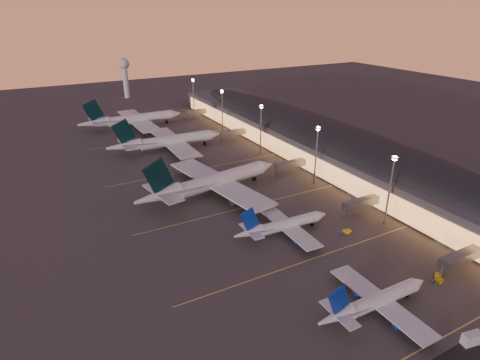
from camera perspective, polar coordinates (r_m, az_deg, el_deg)
name	(u,v)px	position (r m, az deg, el deg)	size (l,w,h in m)	color
ground	(302,251)	(130.35, 8.85, -9.95)	(700.00, 700.00, 0.00)	#3F3D3A
airliner_narrow_south	(375,302)	(110.13, 18.60, -16.07)	(35.09, 31.22, 12.58)	silver
airliner_narrow_north	(282,225)	(136.69, 6.04, -6.44)	(35.99, 32.10, 12.88)	silver
airliner_wide_near	(211,182)	(163.24, -4.13, -0.35)	(66.17, 60.99, 21.21)	silver
airliner_wide_mid	(167,141)	(217.82, -10.37, 5.42)	(62.59, 56.83, 20.08)	silver
airliner_wide_far	(132,120)	(265.50, -15.08, 8.30)	(65.27, 59.27, 20.93)	silver
terminal_building	(315,137)	(213.78, 10.69, 6.07)	(56.35, 255.00, 17.46)	#46464B
light_masts	(283,131)	(190.56, 6.16, 6.97)	(2.20, 217.20, 25.90)	slate
radar_tower	(125,71)	(357.20, -16.09, 14.64)	(9.00, 9.00, 32.50)	silver
lane_markings	(242,201)	(159.33, 0.23, -3.07)	(90.00, 180.36, 0.00)	#D8C659
baggage_tug_a	(438,281)	(128.36, 26.29, -12.76)	(3.67, 2.57, 1.02)	yellow
baggage_tug_b	(437,278)	(129.54, 26.25, -12.36)	(4.20, 3.32, 1.18)	yellow
baggage_tug_c	(346,232)	(142.27, 14.79, -7.17)	(4.18, 2.01, 1.22)	yellow
catering_truck_a	(473,339)	(112.07, 30.21, -18.91)	(5.46, 2.92, 2.91)	silver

